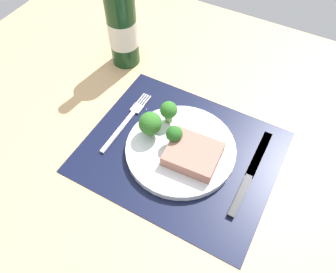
{
  "coord_description": "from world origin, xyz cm",
  "views": [
    {
      "loc": [
        16.67,
        -36.1,
        59.09
      ],
      "look_at": [
        -3.7,
        1.13,
        1.9
      ],
      "focal_mm": 35.17,
      "sensor_mm": 36.0,
      "label": 1
    }
  ],
  "objects_px": {
    "fork": "(127,121)",
    "knife": "(248,178)",
    "steak": "(193,154)",
    "wine_bottle": "(122,26)",
    "plate": "(181,149)"
  },
  "relations": [
    {
      "from": "fork",
      "to": "knife",
      "type": "xyz_separation_m",
      "value": [
        0.3,
        -0.01,
        0.0
      ]
    },
    {
      "from": "steak",
      "to": "wine_bottle",
      "type": "relative_size",
      "value": 0.35
    },
    {
      "from": "plate",
      "to": "fork",
      "type": "bearing_deg",
      "value": 174.46
    },
    {
      "from": "knife",
      "to": "fork",
      "type": "bearing_deg",
      "value": 178.77
    },
    {
      "from": "plate",
      "to": "knife",
      "type": "height_order",
      "value": "plate"
    },
    {
      "from": "steak",
      "to": "wine_bottle",
      "type": "bearing_deg",
      "value": 145.2
    },
    {
      "from": "fork",
      "to": "wine_bottle",
      "type": "height_order",
      "value": "wine_bottle"
    },
    {
      "from": "plate",
      "to": "fork",
      "type": "distance_m",
      "value": 0.15
    },
    {
      "from": "steak",
      "to": "plate",
      "type": "bearing_deg",
      "value": 159.82
    },
    {
      "from": "knife",
      "to": "wine_bottle",
      "type": "bearing_deg",
      "value": 155.92
    },
    {
      "from": "wine_bottle",
      "to": "knife",
      "type": "bearing_deg",
      "value": -24.56
    },
    {
      "from": "fork",
      "to": "knife",
      "type": "height_order",
      "value": "knife"
    },
    {
      "from": "plate",
      "to": "wine_bottle",
      "type": "xyz_separation_m",
      "value": [
        -0.27,
        0.2,
        0.09
      ]
    },
    {
      "from": "steak",
      "to": "knife",
      "type": "xyz_separation_m",
      "value": [
        0.12,
        0.02,
        -0.03
      ]
    },
    {
      "from": "plate",
      "to": "wine_bottle",
      "type": "relative_size",
      "value": 0.78
    }
  ]
}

